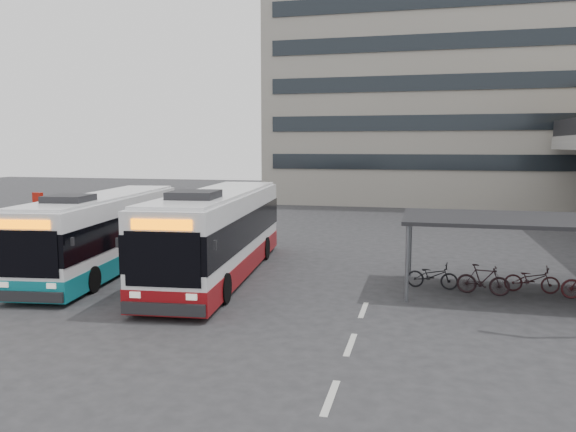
# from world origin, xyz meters

# --- Properties ---
(ground) EXTENTS (120.00, 120.00, 0.00)m
(ground) POSITION_xyz_m (0.00, 0.00, 0.00)
(ground) COLOR #28282B
(ground) RESTS_ON ground
(bike_shelter) EXTENTS (10.00, 4.00, 2.54)m
(bike_shelter) POSITION_xyz_m (8.47, 3.00, 1.44)
(bike_shelter) COLOR #595B60
(bike_shelter) RESTS_ON ground
(office_block) EXTENTS (30.00, 15.00, 25.00)m
(office_block) POSITION_xyz_m (6.00, 36.00, 12.50)
(office_block) COLOR gray
(office_block) RESTS_ON ground
(road_markings) EXTENTS (0.15, 7.60, 0.01)m
(road_markings) POSITION_xyz_m (2.50, -3.00, 0.01)
(road_markings) COLOR beige
(road_markings) RESTS_ON ground
(bus_main) EXTENTS (3.59, 11.72, 3.41)m
(bus_main) POSITION_xyz_m (-3.25, 3.22, 1.58)
(bus_main) COLOR white
(bus_main) RESTS_ON ground
(bus_teal) EXTENTS (3.70, 10.95, 3.17)m
(bus_teal) POSITION_xyz_m (-7.95, 3.12, 1.47)
(bus_teal) COLOR white
(bus_teal) RESTS_ON ground
(pedestrian) EXTENTS (0.45, 0.61, 1.54)m
(pedestrian) POSITION_xyz_m (-3.17, -0.81, 0.77)
(pedestrian) COLOR black
(pedestrian) RESTS_ON ground
(sign_totem_mid) EXTENTS (0.51, 0.16, 2.38)m
(sign_totem_mid) POSITION_xyz_m (-12.02, 3.16, 1.23)
(sign_totem_mid) COLOR #A5150A
(sign_totem_mid) RESTS_ON ground
(sign_totem_north) EXTENTS (0.57, 0.25, 2.65)m
(sign_totem_north) POSITION_xyz_m (-13.67, 6.72, 1.36)
(sign_totem_north) COLOR #A5150A
(sign_totem_north) RESTS_ON ground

